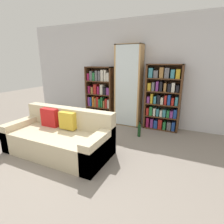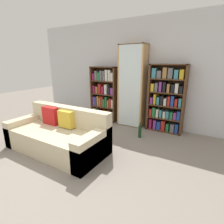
{
  "view_description": "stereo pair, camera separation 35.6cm",
  "coord_description": "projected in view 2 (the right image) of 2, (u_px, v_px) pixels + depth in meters",
  "views": [
    {
      "loc": [
        1.64,
        -1.76,
        1.64
      ],
      "look_at": [
        0.11,
        1.51,
        0.6
      ],
      "focal_mm": 28.0,
      "sensor_mm": 36.0,
      "label": 1
    },
    {
      "loc": [
        1.96,
        -1.6,
        1.64
      ],
      "look_at": [
        0.11,
        1.51,
        0.6
      ],
      "focal_mm": 28.0,
      "sensor_mm": 36.0,
      "label": 2
    }
  ],
  "objects": [
    {
      "name": "couch",
      "position": [
        58.0,
        135.0,
        3.36
      ],
      "size": [
        1.95,
        0.9,
        0.79
      ],
      "color": "beige",
      "rests_on": "ground"
    },
    {
      "name": "ground_plane",
      "position": [
        57.0,
        171.0,
        2.73
      ],
      "size": [
        16.0,
        16.0,
        0.0
      ],
      "primitive_type": "plane",
      "color": "gray"
    },
    {
      "name": "display_cabinet",
      "position": [
        132.0,
        87.0,
        4.5
      ],
      "size": [
        0.67,
        0.36,
        2.07
      ],
      "color": "tan",
      "rests_on": "ground"
    },
    {
      "name": "wall_back",
      "position": [
        132.0,
        73.0,
        4.64
      ],
      "size": [
        6.23,
        0.06,
        2.7
      ],
      "color": "silver",
      "rests_on": "ground"
    },
    {
      "name": "wine_bottle",
      "position": [
        140.0,
        131.0,
        3.91
      ],
      "size": [
        0.07,
        0.07,
        0.35
      ],
      "color": "#143819",
      "rests_on": "ground"
    },
    {
      "name": "bookshelf_left",
      "position": [
        105.0,
        95.0,
        5.01
      ],
      "size": [
        0.8,
        0.32,
        1.52
      ],
      "color": "#4C2D19",
      "rests_on": "ground"
    },
    {
      "name": "bookshelf_right",
      "position": [
        166.0,
        100.0,
        4.15
      ],
      "size": [
        0.84,
        0.32,
        1.6
      ],
      "color": "#4C2D19",
      "rests_on": "ground"
    }
  ]
}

